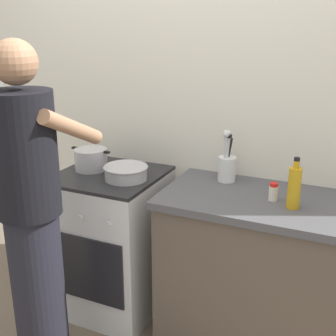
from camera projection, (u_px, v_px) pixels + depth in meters
ground at (152, 331)px, 2.66m from camera, size 6.00×6.00×0.00m
back_wall at (218, 113)px, 2.62m from camera, size 3.20×0.10×2.50m
countertop at (253, 273)px, 2.43m from camera, size 1.00×0.60×0.90m
stove_range at (112, 241)px, 2.79m from camera, size 0.60×0.62×0.90m
pot at (91, 159)px, 2.70m from camera, size 0.26×0.20×0.13m
mixing_bowl at (126, 172)px, 2.54m from camera, size 0.26×0.26×0.08m
utensil_crock at (227, 165)px, 2.50m from camera, size 0.10×0.10×0.30m
spice_bottle at (273, 192)px, 2.24m from camera, size 0.04×0.04×0.09m
oil_bottle at (294, 187)px, 2.13m from camera, size 0.06×0.06×0.26m
person at (32, 220)px, 2.12m from camera, size 0.41×0.50×1.70m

